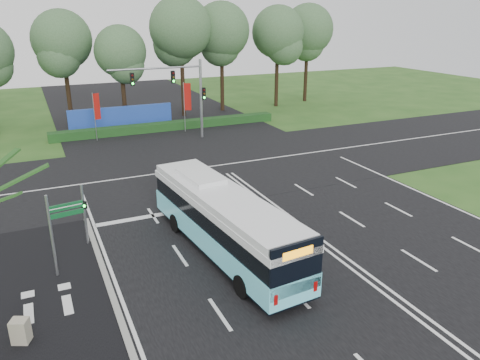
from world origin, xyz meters
name	(u,v)px	position (x,y,z in m)	size (l,w,h in m)	color
ground	(300,231)	(0.00, 0.00, 0.00)	(120.00, 120.00, 0.00)	#28511B
road_main	(300,230)	(0.00, 0.00, 0.02)	(20.00, 120.00, 0.04)	black
road_cross	(216,166)	(0.00, 12.00, 0.03)	(120.00, 14.00, 0.05)	black
bike_path	(50,325)	(-12.50, -3.00, 0.03)	(5.00, 18.00, 0.06)	black
kerb_strip	(116,308)	(-10.10, -3.00, 0.06)	(0.25, 18.00, 0.12)	gray
city_bus	(224,221)	(-4.58, -0.56, 1.65)	(3.47, 11.62, 3.29)	#6EEBFF
pedestrian_signal	(85,213)	(-10.37, 3.02, 1.72)	(0.28, 0.41, 3.14)	gray
street_sign	(59,224)	(-11.65, 0.54, 2.40)	(1.47, 0.30, 3.79)	gray
utility_cabinet	(21,332)	(-13.43, -3.63, 0.47)	(0.57, 0.47, 0.94)	#A59C85
banner_flag_left	(96,109)	(-6.76, 23.33, 2.80)	(0.60, 0.27, 4.28)	gray
banner_flag_mid	(187,100)	(1.48, 23.07, 3.08)	(0.65, 0.33, 4.73)	gray
traffic_light_gantry	(181,87)	(0.21, 20.50, 4.66)	(8.41, 0.28, 7.00)	gray
hedge	(169,126)	(0.00, 24.50, 0.40)	(22.00, 1.20, 0.80)	#193C15
blue_hoarding	(121,118)	(-4.00, 27.00, 1.10)	(10.00, 0.30, 2.20)	#1E40A4
eucalyptus_row	(159,35)	(1.33, 31.17, 8.58)	(46.96, 9.27, 12.56)	black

